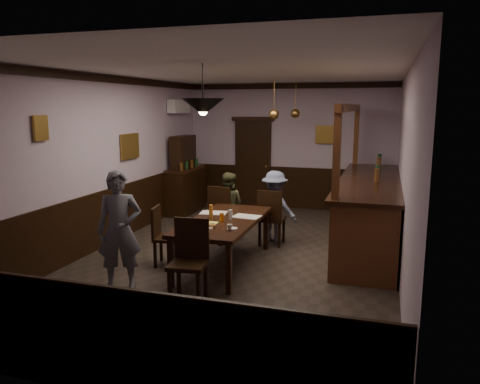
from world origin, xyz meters
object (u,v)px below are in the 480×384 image
at_px(sideboard, 185,182).
at_px(pendant_brass_mid, 274,114).
at_px(pendant_iron, 203,107).
at_px(chair_side, 163,233).
at_px(soda_can, 222,217).
at_px(chair_far_right, 271,215).
at_px(bar_counter, 369,210).
at_px(chair_near, 190,256).
at_px(dining_table, 224,223).
at_px(person_seated_right, 275,207).
at_px(person_seated_left, 228,205).
at_px(person_standing, 119,230).
at_px(chair_far_left, 222,211).
at_px(pendant_brass_far, 295,113).
at_px(coffee_cup, 230,227).

xyz_separation_m(sideboard, pendant_brass_mid, (2.31, -0.88, 1.58)).
bearing_deg(pendant_iron, chair_side, 148.06).
bearing_deg(chair_side, soda_can, -94.60).
xyz_separation_m(chair_far_right, bar_counter, (1.65, 0.65, 0.07)).
distance_m(chair_near, bar_counter, 3.85).
height_order(dining_table, person_seated_right, person_seated_right).
relative_size(chair_side, pendant_iron, 1.40).
xyz_separation_m(person_seated_left, pendant_brass_mid, (0.65, 0.90, 1.67)).
height_order(chair_side, pendant_iron, pendant_iron).
relative_size(chair_side, pendant_brass_mid, 1.15).
height_order(chair_near, pendant_iron, pendant_iron).
distance_m(chair_side, sideboard, 3.75).
height_order(soda_can, bar_counter, bar_counter).
distance_m(person_standing, soda_can, 1.55).
bearing_deg(chair_far_left, soda_can, 117.50).
xyz_separation_m(sideboard, pendant_brass_far, (2.51, 0.30, 1.58)).
bearing_deg(bar_counter, chair_far_left, -165.60).
relative_size(person_seated_left, coffee_cup, 15.61).
xyz_separation_m(chair_near, person_standing, (-1.04, 0.06, 0.24)).
bearing_deg(dining_table, sideboard, 122.46).
bearing_deg(person_seated_right, chair_near, 97.97).
distance_m(dining_table, bar_counter, 2.83).
bearing_deg(person_seated_right, pendant_iron, 96.26).
bearing_deg(pendant_brass_mid, bar_counter, -15.57).
bearing_deg(person_standing, chair_near, -27.39).
xyz_separation_m(person_seated_left, person_seated_right, (0.90, 0.01, 0.03)).
xyz_separation_m(dining_table, person_seated_right, (0.44, 1.55, -0.03)).
xyz_separation_m(dining_table, sideboard, (-2.12, 3.33, 0.03)).
relative_size(chair_far_right, soda_can, 8.47).
relative_size(bar_counter, pendant_brass_mid, 5.48).
distance_m(soda_can, pendant_brass_mid, 2.98).
height_order(sideboard, bar_counter, bar_counter).
xyz_separation_m(chair_far_left, chair_side, (-0.45, -1.48, -0.06)).
bearing_deg(pendant_brass_mid, soda_can, -93.98).
relative_size(chair_far_left, pendant_brass_mid, 1.28).
distance_m(chair_far_left, coffee_cup, 2.02).
distance_m(person_standing, pendant_iron, 1.99).
height_order(dining_table, coffee_cup, coffee_cup).
bearing_deg(person_seated_left, chair_far_right, 163.38).
bearing_deg(chair_far_right, bar_counter, -158.31).
bearing_deg(bar_counter, dining_table, -137.39).
xyz_separation_m(chair_far_left, person_seated_right, (0.91, 0.29, 0.09)).
bearing_deg(pendant_brass_mid, pendant_iron, -93.29).
xyz_separation_m(chair_side, person_seated_right, (1.36, 1.77, 0.15)).
height_order(chair_near, bar_counter, bar_counter).
xyz_separation_m(soda_can, bar_counter, (2.07, 2.04, -0.18)).
bearing_deg(bar_counter, soda_can, -135.39).
bearing_deg(coffee_cup, dining_table, 116.21).
height_order(chair_far_right, sideboard, sideboard).
bearing_deg(pendant_brass_mid, pendant_brass_far, 80.44).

